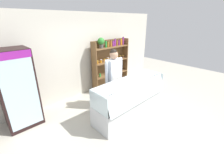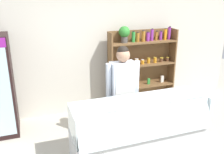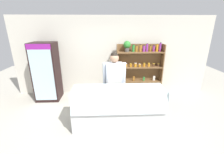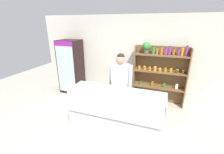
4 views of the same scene
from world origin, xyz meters
name	(u,v)px [view 4 (image 4 of 4)]	position (x,y,z in m)	size (l,w,h in m)	color
ground_plane	(114,128)	(0.00, 0.00, 0.00)	(12.00, 12.00, 0.00)	#B7B2A3
back_wall	(133,57)	(0.00, 2.03, 1.35)	(6.80, 0.10, 2.70)	beige
drinks_fridge	(71,67)	(-2.18, 1.57, 0.95)	(0.74, 0.66, 1.89)	black
shelving_unit	(159,70)	(0.86, 1.73, 1.08)	(1.55, 0.29, 1.91)	brown
deli_display_case	(116,118)	(0.04, 0.02, 0.31)	(2.17, 0.72, 1.01)	silver
shop_clerk	(120,81)	(-0.03, 0.58, 1.04)	(0.61, 0.25, 1.75)	#383D51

